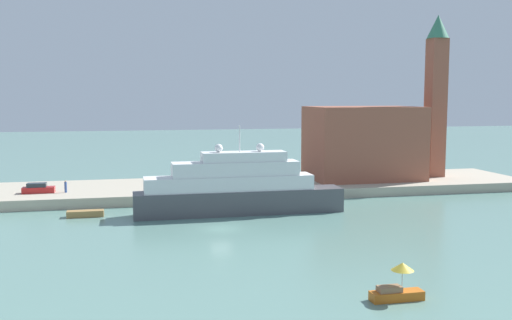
% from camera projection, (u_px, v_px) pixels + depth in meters
% --- Properties ---
extents(ground, '(400.00, 400.00, 0.00)m').
position_uv_depth(ground, '(221.00, 229.00, 68.18)').
color(ground, slate).
extents(quay_dock, '(110.00, 18.10, 1.49)m').
position_uv_depth(quay_dock, '(196.00, 189.00, 92.41)').
color(quay_dock, '#ADA38E').
rests_on(quay_dock, ground).
extents(large_yacht, '(27.62, 4.11, 11.69)m').
position_uv_depth(large_yacht, '(237.00, 189.00, 76.64)').
color(large_yacht, '#4C4C51').
rests_on(large_yacht, ground).
extents(small_motorboat, '(4.13, 1.73, 2.92)m').
position_uv_depth(small_motorboat, '(398.00, 286.00, 44.32)').
color(small_motorboat, '#C66019').
rests_on(small_motorboat, ground).
extents(work_barge, '(4.60, 1.47, 0.82)m').
position_uv_depth(work_barge, '(85.00, 214.00, 74.98)').
color(work_barge, olive).
rests_on(work_barge, ground).
extents(harbor_building, '(18.11, 12.51, 12.20)m').
position_uv_depth(harbor_building, '(363.00, 143.00, 98.79)').
color(harbor_building, '#93513D').
rests_on(harbor_building, quay_dock).
extents(bell_tower, '(3.76, 3.76, 27.72)m').
position_uv_depth(bell_tower, '(436.00, 90.00, 100.42)').
color(bell_tower, '#93513D').
rests_on(bell_tower, quay_dock).
extents(parked_car, '(4.47, 1.63, 1.45)m').
position_uv_depth(parked_car, '(38.00, 189.00, 84.43)').
color(parked_car, '#B21E1E').
rests_on(parked_car, quay_dock).
extents(person_figure, '(0.36, 0.36, 1.79)m').
position_uv_depth(person_figure, '(66.00, 187.00, 84.75)').
color(person_figure, '#334C8C').
rests_on(person_figure, quay_dock).
extents(mooring_bollard, '(0.53, 0.53, 0.82)m').
position_uv_depth(mooring_bollard, '(228.00, 188.00, 85.99)').
color(mooring_bollard, black).
rests_on(mooring_bollard, quay_dock).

